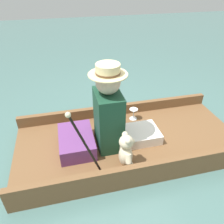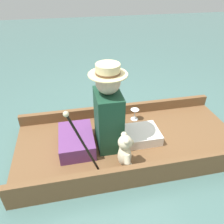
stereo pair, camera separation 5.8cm
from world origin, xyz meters
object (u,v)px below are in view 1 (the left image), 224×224
(seated_person, at_px, (114,115))
(teddy_bear, at_px, (126,151))
(walking_cane, at_px, (84,142))
(wine_glass, at_px, (134,112))

(seated_person, relative_size, teddy_bear, 2.47)
(walking_cane, bearing_deg, wine_glass, 139.06)
(wine_glass, height_order, walking_cane, walking_cane)
(walking_cane, bearing_deg, teddy_bear, 103.46)
(seated_person, distance_m, walking_cane, 0.55)
(teddy_bear, height_order, walking_cane, walking_cane)
(seated_person, relative_size, wine_glass, 6.28)
(teddy_bear, bearing_deg, wine_glass, 156.32)
(seated_person, height_order, teddy_bear, seated_person)
(seated_person, xyz_separation_m, teddy_bear, (0.33, 0.03, -0.19))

